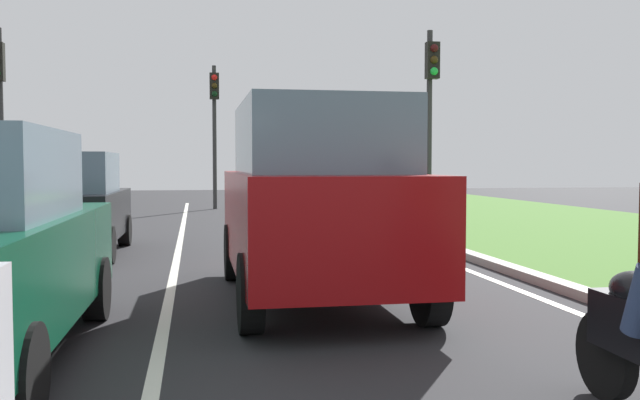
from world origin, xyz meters
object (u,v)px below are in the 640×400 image
(car_suv_ahead, at_px, (315,200))
(traffic_light_far_median, at_px, (214,113))
(traffic_light_near_right, at_px, (431,96))
(car_hatchback_far, at_px, (71,205))

(car_suv_ahead, bearing_deg, traffic_light_far_median, 92.45)
(traffic_light_near_right, bearing_deg, traffic_light_far_median, 123.46)
(car_hatchback_far, relative_size, traffic_light_near_right, 0.76)
(car_hatchback_far, distance_m, traffic_light_far_median, 12.46)
(traffic_light_near_right, xyz_separation_m, traffic_light_far_median, (-5.14, 7.77, 0.07))
(car_suv_ahead, height_order, traffic_light_far_median, traffic_light_far_median)
(traffic_light_near_right, relative_size, traffic_light_far_median, 0.99)
(car_hatchback_far, height_order, traffic_light_far_median, traffic_light_far_median)
(car_suv_ahead, bearing_deg, car_hatchback_far, 127.23)
(traffic_light_near_right, bearing_deg, car_hatchback_far, -152.66)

